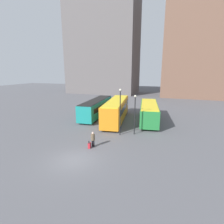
# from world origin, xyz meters

# --- Properties ---
(ground_plane) EXTENTS (160.00, 160.00, 0.00)m
(ground_plane) POSITION_xyz_m (0.00, 0.00, 0.00)
(ground_plane) COLOR #56565B
(building_block_left) EXTENTS (23.81, 13.50, 44.48)m
(building_block_left) POSITION_xyz_m (-16.29, 47.70, 22.24)
(building_block_left) COLOR #5B5656
(building_block_left) RESTS_ON ground_plane
(building_block_right) EXTENTS (21.17, 13.81, 34.58)m
(building_block_right) POSITION_xyz_m (14.97, 47.70, 17.29)
(building_block_right) COLOR brown
(building_block_right) RESTS_ON ground_plane
(bus_0) EXTENTS (3.46, 11.81, 2.89)m
(bus_0) POSITION_xyz_m (-4.61, 15.30, 1.58)
(bus_0) COLOR #19847F
(bus_0) RESTS_ON ground_plane
(bus_1) EXTENTS (4.34, 12.44, 3.31)m
(bus_1) POSITION_xyz_m (-0.44, 13.70, 1.80)
(bus_1) COLOR orange
(bus_1) RESTS_ON ground_plane
(bus_2) EXTENTS (4.13, 10.76, 2.82)m
(bus_2) POSITION_xyz_m (4.59, 14.98, 1.54)
(bus_2) COLOR #237A38
(bus_2) RESTS_ON ground_plane
(traveler) EXTENTS (0.47, 0.47, 1.62)m
(traveler) POSITION_xyz_m (0.35, 3.21, 0.96)
(traveler) COLOR black
(traveler) RESTS_ON ground_plane
(suitcase) EXTENTS (0.28, 0.44, 0.83)m
(suitcase) POSITION_xyz_m (0.16, 2.73, 0.29)
(suitcase) COLOR #B7232D
(suitcase) RESTS_ON ground_plane
(lamp_post_0) EXTENTS (0.28, 0.28, 5.01)m
(lamp_post_0) POSITION_xyz_m (3.69, 8.27, 2.99)
(lamp_post_0) COLOR black
(lamp_post_0) RESTS_ON ground_plane
(lamp_post_1) EXTENTS (0.28, 0.28, 5.78)m
(lamp_post_1) POSITION_xyz_m (2.05, 7.45, 3.40)
(lamp_post_1) COLOR black
(lamp_post_1) RESTS_ON ground_plane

